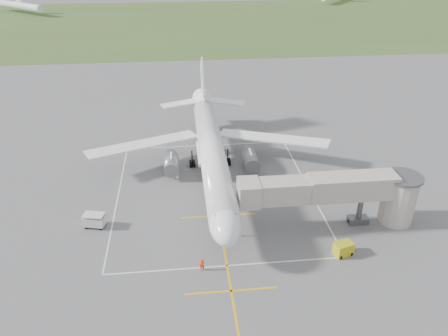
{
  "coord_description": "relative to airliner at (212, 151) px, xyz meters",
  "views": [
    {
      "loc": [
        -4.45,
        -58.2,
        33.81
      ],
      "look_at": [
        1.37,
        -4.0,
        4.0
      ],
      "focal_mm": 35.0,
      "sensor_mm": 36.0,
      "label": 1
    }
  ],
  "objects": [
    {
      "name": "ramp_worker_wing",
      "position": [
        -5.82,
        -0.15,
        -3.6
      ],
      "size": [
        0.97,
        0.93,
        1.58
      ],
      "primitive_type": "imported",
      "rotation": [
        0.0,
        0.0,
        2.53
      ],
      "color": "#FF6408",
      "rests_on": "ground"
    },
    {
      "name": "ground",
      "position": [
        0.0,
        -0.75,
        -4.39
      ],
      "size": [
        700.0,
        700.0,
        0.0
      ],
      "primitive_type": "plane",
      "color": "#565658",
      "rests_on": "ground"
    },
    {
      "name": "apron_markings",
      "position": [
        0.0,
        -6.57,
        -4.38
      ],
      "size": [
        28.2,
        60.0,
        0.01
      ],
      "color": "#E8A40D",
      "rests_on": "ground"
    },
    {
      "name": "airliner",
      "position": [
        0.0,
        0.0,
        0.0
      ],
      "size": [
        38.93,
        46.75,
        13.52
      ],
      "color": "white",
      "rests_on": "ground"
    },
    {
      "name": "ramp_worker_nose",
      "position": [
        -2.87,
        -21.17,
        -3.62
      ],
      "size": [
        0.59,
        0.4,
        1.55
      ],
      "primitive_type": "imported",
      "rotation": [
        0.0,
        0.0,
        -0.06
      ],
      "color": "#FF3708",
      "rests_on": "ground"
    },
    {
      "name": "gpu_unit",
      "position": [
        13.87,
        -20.18,
        -3.59
      ],
      "size": [
        2.48,
        2.03,
        1.62
      ],
      "rotation": [
        0.0,
        0.0,
        0.29
      ],
      "color": "#B5AB16",
      "rests_on": "ground"
    },
    {
      "name": "grass_strip",
      "position": [
        0.0,
        129.25,
        -4.38
      ],
      "size": [
        700.0,
        120.0,
        0.02
      ],
      "primitive_type": "cube",
      "color": "#395324",
      "rests_on": "ground"
    },
    {
      "name": "baggage_cart",
      "position": [
        -16.16,
        -11.4,
        -3.44
      ],
      "size": [
        2.96,
        2.16,
        1.85
      ],
      "rotation": [
        0.0,
        0.0,
        -0.23
      ],
      "color": "silver",
      "rests_on": "ground"
    },
    {
      "name": "jet_bridge",
      "position": [
        15.72,
        -14.25,
        0.35
      ],
      "size": [
        23.4,
        5.0,
        7.2
      ],
      "color": "gray",
      "rests_on": "ground"
    }
  ]
}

